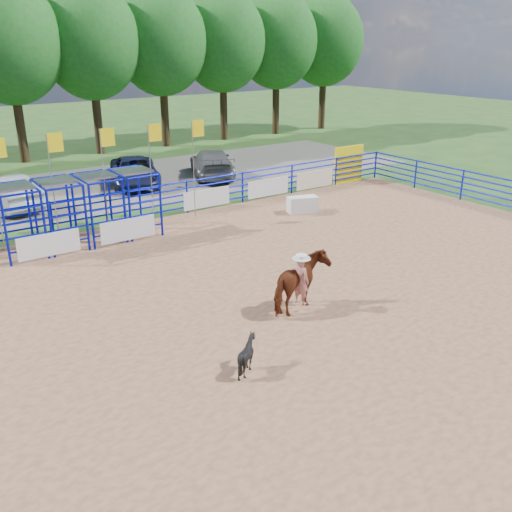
# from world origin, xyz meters

# --- Properties ---
(ground) EXTENTS (120.00, 120.00, 0.00)m
(ground) POSITION_xyz_m (0.00, 0.00, 0.00)
(ground) COLOR #385E25
(ground) RESTS_ON ground
(arena_dirt) EXTENTS (30.00, 20.00, 0.02)m
(arena_dirt) POSITION_xyz_m (0.00, 0.00, 0.01)
(arena_dirt) COLOR #A57452
(arena_dirt) RESTS_ON ground
(gravel_strip) EXTENTS (40.00, 10.00, 0.01)m
(gravel_strip) POSITION_xyz_m (0.00, 17.00, 0.01)
(gravel_strip) COLOR slate
(gravel_strip) RESTS_ON ground
(announcer_table) EXTENTS (1.47, 1.00, 0.72)m
(announcer_table) POSITION_xyz_m (7.30, 7.08, 0.38)
(announcer_table) COLOR white
(announcer_table) RESTS_ON arena_dirt
(horse_and_rider) EXTENTS (2.19, 1.51, 2.43)m
(horse_and_rider) POSITION_xyz_m (0.89, -0.61, 0.94)
(horse_and_rider) COLOR maroon
(horse_and_rider) RESTS_ON arena_dirt
(calf) EXTENTS (0.86, 0.78, 0.88)m
(calf) POSITION_xyz_m (-2.19, -2.41, 0.46)
(calf) COLOR black
(calf) RESTS_ON arena_dirt
(car_b) EXTENTS (2.52, 4.96, 1.56)m
(car_b) POSITION_xyz_m (-3.54, 15.44, 0.79)
(car_b) COLOR #9CA0A5
(car_b) RESTS_ON gravel_strip
(car_c) EXTENTS (3.92, 5.65, 1.43)m
(car_c) POSITION_xyz_m (3.26, 16.30, 0.73)
(car_c) COLOR #161B38
(car_c) RESTS_ON gravel_strip
(car_d) EXTENTS (4.11, 5.70, 1.53)m
(car_d) POSITION_xyz_m (7.67, 15.61, 0.78)
(car_d) COLOR #595A5C
(car_d) RESTS_ON gravel_strip
(perimeter_fence) EXTENTS (30.10, 20.10, 1.50)m
(perimeter_fence) POSITION_xyz_m (0.00, 0.00, 0.75)
(perimeter_fence) COLOR #0812B6
(perimeter_fence) RESTS_ON ground
(chute_assembly) EXTENTS (19.32, 2.41, 4.20)m
(chute_assembly) POSITION_xyz_m (-1.90, 8.84, 1.26)
(chute_assembly) COLOR #0812B6
(chute_assembly) RESTS_ON ground
(treeline) EXTENTS (56.40, 6.40, 11.24)m
(treeline) POSITION_xyz_m (0.00, 26.00, 7.53)
(treeline) COLOR #3F2B19
(treeline) RESTS_ON ground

